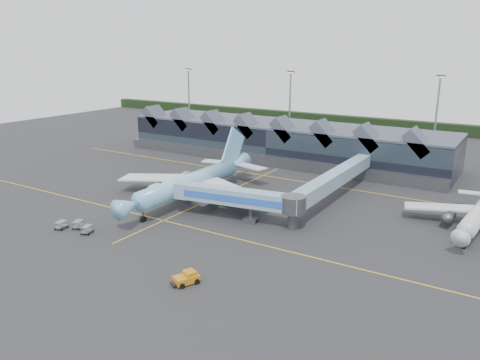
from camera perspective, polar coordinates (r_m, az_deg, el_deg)
The scene contains 10 objects.
ground at distance 89.65m, azimuth -5.95°, elevation -3.41°, with size 260.00×260.00×0.00m, color #252527.
taxi_stripes at distance 97.29m, azimuth -2.33°, elevation -1.78°, with size 120.00×60.00×0.01m.
tree_line_far at distance 186.13m, azimuth 15.42°, elevation 6.74°, with size 260.00×4.00×4.00m, color black.
terminal at distance 129.88m, azimuth 5.14°, elevation 4.84°, with size 90.00×22.25×12.52m.
light_masts at distance 134.11m, azimuth 18.37°, elevation 7.75°, with size 132.40×42.56×22.45m.
main_airliner at distance 93.63m, azimuth -5.64°, elevation -0.11°, with size 35.24×40.41×13.01m.
jet_bridge at distance 80.87m, azimuth 0.67°, elevation -2.35°, with size 24.18×7.03×5.89m.
fuel_truck at distance 99.15m, azimuth -7.14°, elevation -0.35°, with size 6.25×10.46×3.58m.
pushback_tug at distance 62.00m, azimuth -6.56°, elevation -11.79°, with size 3.27×3.95×1.59m.
baggage_carts at distance 82.87m, azimuth -19.42°, elevation -5.32°, with size 7.03×3.93×1.37m.
Camera 1 is at (52.59, -66.45, 29.25)m, focal length 35.00 mm.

